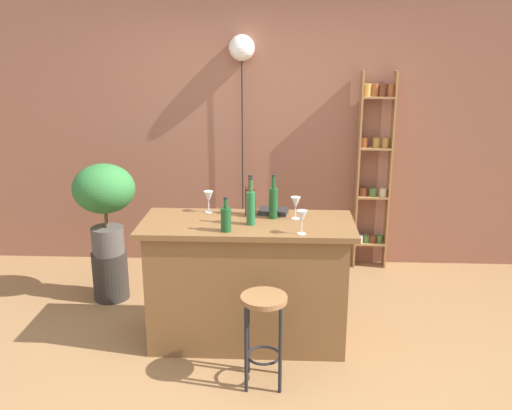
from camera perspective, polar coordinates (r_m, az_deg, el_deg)
ground at (r=4.10m, az=-1.09°, el=-15.62°), size 12.00×12.00×0.00m
back_wall at (r=5.48m, az=0.15°, el=8.25°), size 6.40×0.10×2.80m
kitchen_counter at (r=4.14m, az=-0.86°, el=-7.87°), size 1.53×0.64×0.94m
bar_stool at (r=3.64m, az=0.81°, el=-11.73°), size 0.30×0.30×0.63m
spice_shelf at (r=5.48m, az=12.03°, el=3.81°), size 0.32×0.14×1.92m
plant_stool at (r=5.06m, az=-14.71°, el=-7.00°), size 0.31×0.31×0.43m
potted_plant at (r=4.82m, az=-15.32°, el=0.88°), size 0.52×0.47×0.78m
bottle_soda_blue at (r=3.88m, az=-0.53°, el=-0.20°), size 0.06×0.06×0.34m
bottle_spirits_clear at (r=4.02m, az=1.80°, el=0.32°), size 0.06×0.06×0.33m
bottle_olive_oil at (r=4.10m, az=-0.56°, el=0.51°), size 0.08×0.08×0.30m
bottle_vinegar at (r=3.76m, az=-3.11°, el=-1.40°), size 0.07×0.07×0.24m
wine_glass_left at (r=4.18m, az=-4.90°, el=0.80°), size 0.07×0.07×0.16m
wine_glass_center at (r=4.02m, az=4.09°, el=0.18°), size 0.07×0.07×0.16m
wine_glass_right at (r=3.70m, az=4.74°, el=-1.27°), size 0.07×0.07×0.16m
cookbook at (r=4.16m, az=1.79°, el=-0.65°), size 0.23×0.18×0.03m
pendant_globe_light at (r=5.32m, az=-1.48°, el=15.60°), size 0.24×0.24×2.25m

